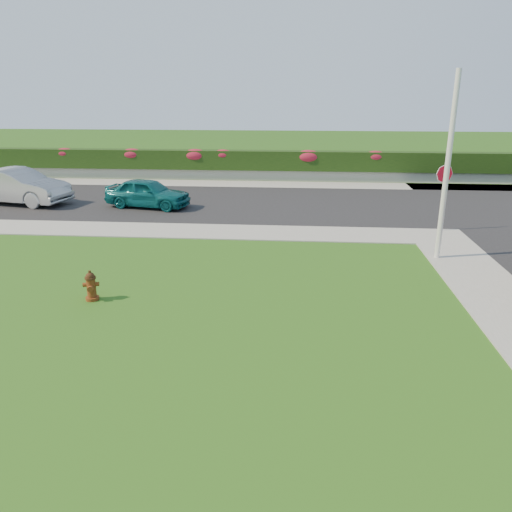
# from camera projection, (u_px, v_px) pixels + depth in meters

# --- Properties ---
(ground) EXTENTS (120.00, 120.00, 0.00)m
(ground) POSITION_uv_depth(u_px,v_px,m) (197.00, 354.00, 9.88)
(ground) COLOR black
(ground) RESTS_ON ground
(street_far) EXTENTS (26.00, 8.00, 0.04)m
(street_far) POSITION_uv_depth(u_px,v_px,m) (150.00, 202.00, 23.51)
(street_far) COLOR black
(street_far) RESTS_ON ground
(sidewalk_far) EXTENTS (24.00, 2.00, 0.04)m
(sidewalk_far) POSITION_uv_depth(u_px,v_px,m) (87.00, 229.00, 18.86)
(sidewalk_far) COLOR gray
(sidewalk_far) RESTS_ON ground
(curb_corner) EXTENTS (2.00, 2.00, 0.04)m
(curb_corner) POSITION_uv_depth(u_px,v_px,m) (439.00, 237.00, 17.84)
(curb_corner) COLOR gray
(curb_corner) RESTS_ON ground
(sidewalk_beyond) EXTENTS (34.00, 2.00, 0.04)m
(sidewalk_beyond) POSITION_uv_depth(u_px,v_px,m) (245.00, 184.00, 27.93)
(sidewalk_beyond) COLOR gray
(sidewalk_beyond) RESTS_ON ground
(retaining_wall) EXTENTS (34.00, 0.40, 0.60)m
(retaining_wall) POSITION_uv_depth(u_px,v_px,m) (248.00, 175.00, 29.26)
(retaining_wall) COLOR gray
(retaining_wall) RESTS_ON ground
(hedge) EXTENTS (32.00, 0.90, 1.10)m
(hedge) POSITION_uv_depth(u_px,v_px,m) (248.00, 160.00, 29.09)
(hedge) COLOR black
(hedge) RESTS_ON retaining_wall
(fire_hydrant) EXTENTS (0.40, 0.38, 0.77)m
(fire_hydrant) POSITION_uv_depth(u_px,v_px,m) (91.00, 286.00, 12.36)
(fire_hydrant) COLOR #521E0C
(fire_hydrant) RESTS_ON ground
(sedan_teal) EXTENTS (3.99, 2.24, 1.28)m
(sedan_teal) POSITION_uv_depth(u_px,v_px,m) (148.00, 193.00, 22.10)
(sedan_teal) COLOR #0B5458
(sedan_teal) RESTS_ON street_far
(sedan_silver) EXTENTS (5.09, 2.63, 1.60)m
(sedan_silver) POSITION_uv_depth(u_px,v_px,m) (17.00, 186.00, 22.77)
(sedan_silver) COLOR #999BA0
(sedan_silver) RESTS_ON street_far
(utility_pole) EXTENTS (0.16, 0.16, 5.58)m
(utility_pole) POSITION_uv_depth(u_px,v_px,m) (447.00, 169.00, 14.69)
(utility_pole) COLOR silver
(utility_pole) RESTS_ON ground
(stop_sign) EXTENTS (0.64, 0.24, 2.48)m
(stop_sign) POSITION_uv_depth(u_px,v_px,m) (444.00, 182.00, 18.01)
(stop_sign) COLOR slate
(stop_sign) RESTS_ON ground
(flower_clump_a) EXTENTS (1.19, 0.77, 0.60)m
(flower_clump_a) POSITION_uv_depth(u_px,v_px,m) (65.00, 153.00, 29.76)
(flower_clump_a) COLOR #A31C38
(flower_clump_a) RESTS_ON hedge
(flower_clump_b) EXTENTS (1.32, 0.85, 0.66)m
(flower_clump_b) POSITION_uv_depth(u_px,v_px,m) (132.00, 154.00, 29.44)
(flower_clump_b) COLOR #A31C38
(flower_clump_b) RESTS_ON hedge
(flower_clump_c) EXTENTS (1.43, 0.92, 0.72)m
(flower_clump_c) POSITION_uv_depth(u_px,v_px,m) (195.00, 155.00, 29.16)
(flower_clump_c) COLOR #A31C38
(flower_clump_c) RESTS_ON hedge
(flower_clump_d) EXTENTS (1.20, 0.77, 0.60)m
(flower_clump_d) POSITION_uv_depth(u_px,v_px,m) (223.00, 155.00, 29.01)
(flower_clump_d) COLOR #A31C38
(flower_clump_d) RESTS_ON hedge
(flower_clump_e) EXTENTS (1.49, 0.96, 0.75)m
(flower_clump_e) POSITION_uv_depth(u_px,v_px,m) (308.00, 157.00, 28.64)
(flower_clump_e) COLOR #A31C38
(flower_clump_e) RESTS_ON hedge
(flower_clump_f) EXTENTS (1.25, 0.81, 0.63)m
(flower_clump_f) POSITION_uv_depth(u_px,v_px,m) (375.00, 156.00, 28.33)
(flower_clump_f) COLOR #A31C38
(flower_clump_f) RESTS_ON hedge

